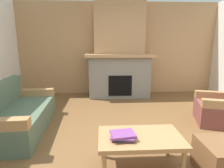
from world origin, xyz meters
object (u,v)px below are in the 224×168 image
at_px(coffee_table, 140,140).
at_px(couch, 17,115).
at_px(fireplace, 119,56).
at_px(armchair, 221,109).
at_px(ottoman, 223,159).

bearing_deg(coffee_table, couch, 149.85).
distance_m(fireplace, armchair, 2.88).
distance_m(armchair, ottoman, 1.65).
bearing_deg(armchair, fireplace, 130.38).
bearing_deg(couch, ottoman, -24.24).
distance_m(fireplace, ottoman, 3.73).
height_order(couch, ottoman, couch).
height_order(fireplace, ottoman, fireplace).
xyz_separation_m(coffee_table, ottoman, (0.94, -0.17, -0.18)).
xyz_separation_m(couch, ottoman, (2.89, -1.30, -0.09)).
bearing_deg(fireplace, coffee_table, -90.78).
distance_m(fireplace, couch, 3.08).
bearing_deg(armchair, coffee_table, -146.10).
height_order(couch, coffee_table, couch).
xyz_separation_m(fireplace, couch, (-1.99, -2.18, -0.88)).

